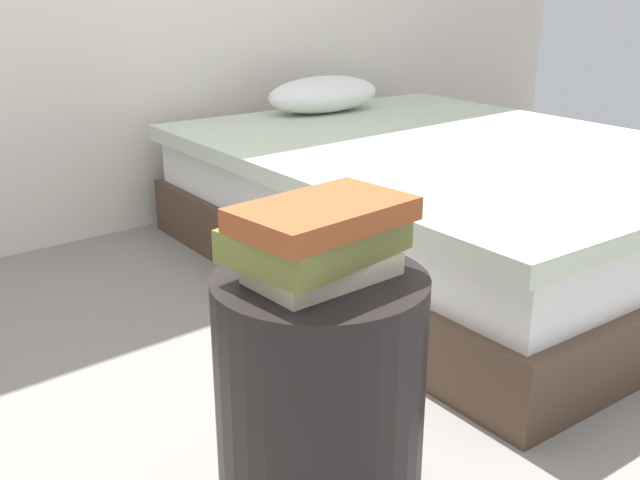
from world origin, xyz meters
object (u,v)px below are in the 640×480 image
bed (446,200)px  side_table (320,411)px  book_rust (325,214)px  book_cream (322,268)px  book_olive (317,239)px

bed → side_table: 1.59m
side_table → book_rust: 0.39m
book_cream → book_olive: 0.05m
side_table → book_rust: (0.00, -0.01, 0.39)m
book_cream → book_rust: bearing=-11.1°
book_olive → book_rust: book_rust is taller
bed → book_rust: size_ratio=7.02×
book_olive → book_rust: (0.00, -0.02, 0.05)m
side_table → book_rust: book_rust is taller
side_table → book_olive: 0.34m
book_rust → book_olive: bearing=87.2°
bed → side_table: bed is taller
bed → book_olive: size_ratio=7.23×
side_table → bed: bearing=32.4°
bed → book_olive: (-1.34, -0.84, 0.37)m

